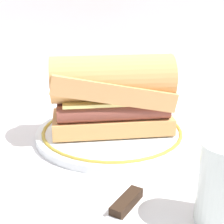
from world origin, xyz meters
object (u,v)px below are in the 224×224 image
Objects in this scene: sausage_sandwich at (112,93)px; salt_shaker at (128,80)px; plate at (112,132)px; drinking_glass at (224,189)px; butter_knife at (114,217)px.

sausage_sandwich is 2.56× the size of salt_shaker.
drinking_glass reaches higher than plate.
butter_knife is (-0.02, -0.22, -0.07)m from sausage_sandwich.
sausage_sandwich is at bearing 83.61° from butter_knife.
sausage_sandwich is 0.23m from butter_knife.
plate is at bearing -90.29° from sausage_sandwich.
plate is 3.31× the size of salt_shaker.
salt_shaker is 0.65× the size of butter_knife.
sausage_sandwich is 0.24m from salt_shaker.
sausage_sandwich reaches higher than plate.
sausage_sandwich reaches higher than butter_knife.
plate is 0.24m from salt_shaker.
drinking_glass is 0.47m from salt_shaker.
salt_shaker reaches higher than butter_knife.
plate is 0.22m from butter_knife.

